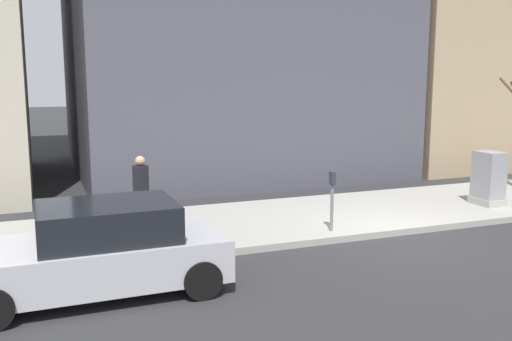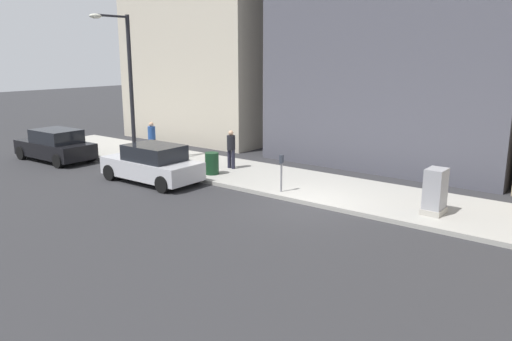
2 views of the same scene
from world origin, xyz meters
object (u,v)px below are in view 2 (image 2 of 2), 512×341
at_px(parked_car_black, 56,146).
at_px(pedestrian_near_meter, 231,147).
at_px(parked_car_silver, 152,164).
at_px(utility_box, 435,192).
at_px(parking_meter, 281,169).
at_px(pedestrian_midblock, 152,137).
at_px(streetlamp, 126,77).
at_px(trash_bin, 212,163).

xyz_separation_m(parked_car_black, pedestrian_near_meter, (3.44, -8.09, 0.35)).
xyz_separation_m(parked_car_silver, utility_box, (2.39, -10.36, 0.11)).
distance_m(parking_meter, pedestrian_near_meter, 4.27).
relative_size(parking_meter, pedestrian_midblock, 0.81).
xyz_separation_m(parking_meter, pedestrian_near_meter, (1.76, 3.89, 0.11)).
xyz_separation_m(streetlamp, pedestrian_midblock, (1.62, 0.36, -2.93)).
bearing_deg(pedestrian_midblock, parked_car_black, -152.16).
bearing_deg(pedestrian_near_meter, parked_car_black, -152.00).
xyz_separation_m(parked_car_black, streetlamp, (1.51, -3.66, 3.28)).
height_order(parked_car_black, trash_bin, parked_car_black).
bearing_deg(utility_box, parking_meter, 99.29).
xyz_separation_m(utility_box, trash_bin, (-0.40, 9.00, -0.25)).
xyz_separation_m(parked_car_silver, parking_meter, (1.54, -5.17, 0.24)).
xyz_separation_m(trash_bin, pedestrian_midblock, (1.00, 4.88, 0.49)).
bearing_deg(parking_meter, utility_box, -80.71).
height_order(parked_car_silver, parked_car_black, same).
xyz_separation_m(pedestrian_near_meter, pedestrian_midblock, (-0.31, 4.79, 0.00)).
distance_m(parked_car_silver, parking_meter, 5.40).
bearing_deg(pedestrian_near_meter, streetlamp, -151.48).
distance_m(trash_bin, pedestrian_midblock, 5.00).
height_order(parked_car_black, pedestrian_near_meter, pedestrian_near_meter).
xyz_separation_m(trash_bin, pedestrian_near_meter, (1.31, 0.08, 0.49)).
distance_m(utility_box, trash_bin, 9.01).
bearing_deg(parked_car_black, pedestrian_midblock, -48.00).
bearing_deg(pedestrian_midblock, parked_car_silver, -56.01).
distance_m(parking_meter, utility_box, 5.27).
bearing_deg(trash_bin, parked_car_black, 104.57).
distance_m(parked_car_black, pedestrian_near_meter, 8.80).
bearing_deg(pedestrian_midblock, parking_meter, -25.09).
bearing_deg(parking_meter, pedestrian_midblock, 80.53).
xyz_separation_m(utility_box, streetlamp, (-1.02, 13.52, 3.17)).
relative_size(parked_car_black, trash_bin, 4.72).
bearing_deg(parked_car_silver, pedestrian_near_meter, -21.86).
relative_size(parked_car_silver, pedestrian_midblock, 2.54).
height_order(parked_car_silver, pedestrian_near_meter, pedestrian_near_meter).
height_order(parked_car_silver, trash_bin, parked_car_silver).
bearing_deg(parked_car_black, parking_meter, -83.50).
height_order(trash_bin, pedestrian_midblock, pedestrian_midblock).
bearing_deg(pedestrian_near_meter, pedestrian_midblock, -171.28).
relative_size(pedestrian_near_meter, pedestrian_midblock, 1.00).
relative_size(parking_meter, streetlamp, 0.21).
distance_m(trash_bin, pedestrian_near_meter, 1.40).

